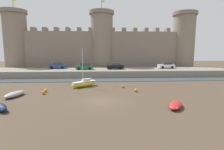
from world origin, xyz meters
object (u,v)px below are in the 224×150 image
at_px(car_quay_centre_west, 58,66).
at_px(car_quay_west, 84,66).
at_px(car_quay_east, 115,66).
at_px(mooring_buoy_near_channel, 46,90).
at_px(mooring_buoy_off_centre, 136,90).
at_px(rowboat_foreground_right, 175,105).
at_px(mooring_buoy_mid_mud, 44,92).
at_px(car_quay_centre_east, 166,65).
at_px(sailboat_midflat_right, 84,83).
at_px(rowboat_foreground_centre, 15,94).
at_px(rowboat_near_channel_left, 0,107).
at_px(mooring_buoy_near_shore, 123,86).

relative_size(car_quay_centre_west, car_quay_west, 1.00).
bearing_deg(car_quay_east, mooring_buoy_near_channel, -124.77).
relative_size(mooring_buoy_near_channel, mooring_buoy_off_centre, 0.96).
distance_m(rowboat_foreground_right, mooring_buoy_mid_mud, 17.55).
relative_size(rowboat_foreground_right, mooring_buoy_mid_mud, 6.60).
bearing_deg(car_quay_centre_east, car_quay_west, -175.35).
height_order(sailboat_midflat_right, mooring_buoy_mid_mud, sailboat_midflat_right).
bearing_deg(rowboat_foreground_centre, car_quay_centre_west, 88.98).
bearing_deg(mooring_buoy_near_channel, car_quay_centre_east, 36.06).
distance_m(rowboat_foreground_right, mooring_buoy_off_centre, 7.93).
bearing_deg(rowboat_near_channel_left, car_quay_centre_west, 91.70).
bearing_deg(car_quay_east, rowboat_foreground_right, -79.53).
bearing_deg(rowboat_foreground_right, rowboat_foreground_centre, 163.91).
distance_m(mooring_buoy_mid_mud, car_quay_centre_east, 31.84).
distance_m(sailboat_midflat_right, rowboat_near_channel_left, 13.75).
bearing_deg(car_quay_west, car_quay_centre_east, 4.65).
xyz_separation_m(sailboat_midflat_right, car_quay_east, (6.32, 13.44, 1.76)).
xyz_separation_m(mooring_buoy_near_shore, car_quay_centre_east, (13.18, 16.02, 2.08)).
bearing_deg(mooring_buoy_near_channel, car_quay_east, 55.23).
bearing_deg(rowboat_foreground_centre, rowboat_near_channel_left, -77.95).
height_order(rowboat_foreground_right, mooring_buoy_mid_mud, rowboat_foreground_right).
distance_m(rowboat_foreground_centre, car_quay_centre_west, 21.63).
xyz_separation_m(sailboat_midflat_right, rowboat_near_channel_left, (-7.47, -11.55, -0.16)).
height_order(rowboat_near_channel_left, rowboat_foreground_centre, rowboat_near_channel_left).
bearing_deg(sailboat_midflat_right, rowboat_foreground_centre, -145.29).
bearing_deg(mooring_buoy_near_channel, mooring_buoy_off_centre, -3.48).
bearing_deg(car_quay_centre_west, car_quay_west, -18.91).
bearing_deg(mooring_buoy_off_centre, mooring_buoy_mid_mud, -177.34).
distance_m(mooring_buoy_near_channel, car_quay_centre_west, 19.30).
distance_m(mooring_buoy_near_channel, car_quay_centre_east, 31.09).
relative_size(rowboat_foreground_right, car_quay_west, 0.81).
xyz_separation_m(rowboat_near_channel_left, mooring_buoy_mid_mud, (2.24, 6.68, -0.15)).
height_order(rowboat_foreground_right, car_quay_centre_west, car_quay_centre_west).
relative_size(sailboat_midflat_right, car_quay_centre_west, 1.54).
relative_size(sailboat_midflat_right, mooring_buoy_off_centre, 12.89).
bearing_deg(mooring_buoy_mid_mud, mooring_buoy_near_channel, 96.37).
bearing_deg(rowboat_near_channel_left, car_quay_centre_east, 44.16).
distance_m(mooring_buoy_off_centre, mooring_buoy_mid_mud, 13.36).
xyz_separation_m(rowboat_foreground_right, mooring_buoy_near_channel, (-16.35, 8.23, -0.10)).
height_order(rowboat_near_channel_left, mooring_buoy_near_shore, rowboat_near_channel_left).
distance_m(rowboat_near_channel_left, mooring_buoy_off_centre, 17.21).
bearing_deg(car_quay_centre_east, rowboat_foreground_right, -108.24).
bearing_deg(sailboat_midflat_right, car_quay_east, 64.81).
relative_size(rowboat_near_channel_left, rowboat_foreground_right, 0.84).
bearing_deg(sailboat_midflat_right, mooring_buoy_near_shore, -10.36).
bearing_deg(mooring_buoy_near_shore, rowboat_near_channel_left, -143.49).
bearing_deg(car_quay_west, rowboat_foreground_right, -63.79).
relative_size(rowboat_near_channel_left, mooring_buoy_off_centre, 5.68).
height_order(mooring_buoy_near_shore, car_quay_centre_west, car_quay_centre_west).
relative_size(sailboat_midflat_right, mooring_buoy_mid_mud, 12.58).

